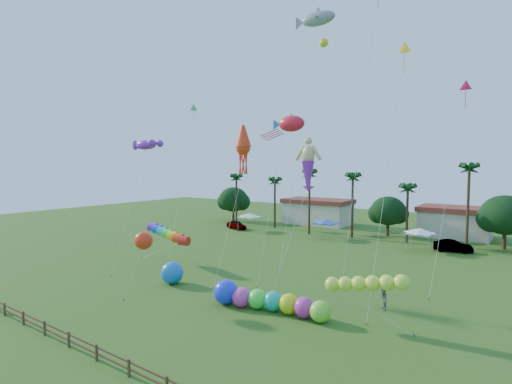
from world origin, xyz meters
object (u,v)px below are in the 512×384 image
Objects in this scene: car_a at (236,225)px; blue_ball at (172,273)px; spectator_b at (383,299)px; car_b at (453,246)px; caterpillar_inflatable at (265,300)px.

car_a is 32.76m from blue_ball.
blue_ball reaches higher than spectator_b.
blue_ball reaches higher than car_b.
blue_ball is at bearing 168.30° from caterpillar_inflatable.
car_b is at bearing 152.03° from spectator_b.
blue_ball is (15.14, -29.05, 0.32)m from car_a.
car_a is 2.61× the size of spectator_b.
caterpillar_inflatable is 11.29m from blue_ball.
car_b reaches higher than car_a.
spectator_b is at bearing 28.26° from caterpillar_inflatable.
spectator_b is (33.86, -24.14, 0.09)m from car_a.
car_a is at bearing -151.86° from spectator_b.
blue_ball reaches higher than car_a.
caterpillar_inflatable reaches higher than car_a.
blue_ball reaches higher than caterpillar_inflatable.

